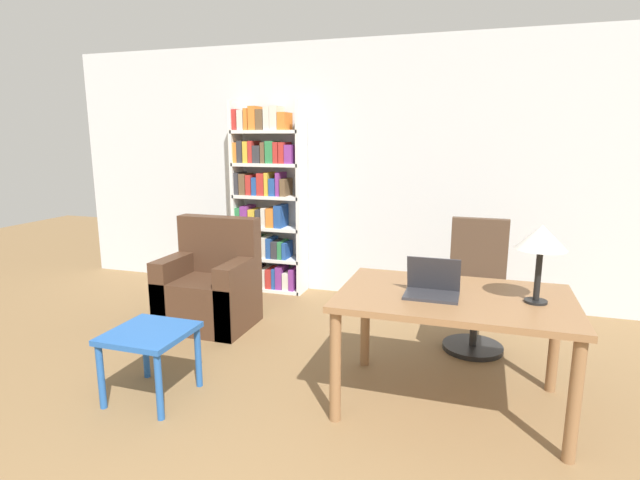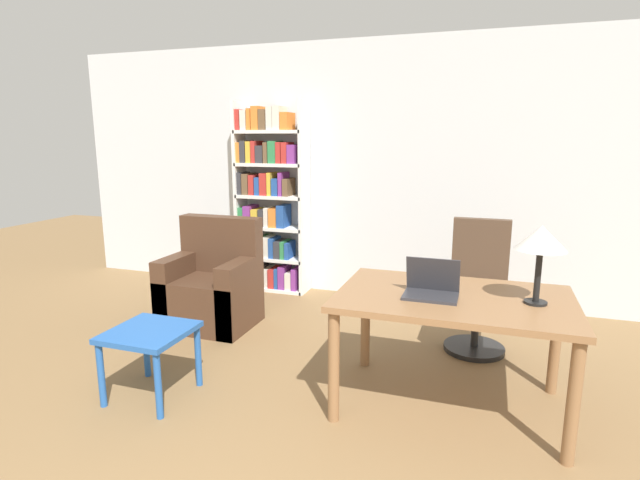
# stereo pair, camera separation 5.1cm
# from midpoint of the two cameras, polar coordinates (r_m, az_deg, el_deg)

# --- Properties ---
(wall_back) EXTENTS (8.00, 0.06, 2.70)m
(wall_back) POSITION_cam_midpoint_polar(r_m,az_deg,el_deg) (5.29, 9.71, 7.61)
(wall_back) COLOR silver
(wall_back) RESTS_ON ground_plane
(desk) EXTENTS (1.43, 0.93, 0.75)m
(desk) POSITION_cam_midpoint_polar(r_m,az_deg,el_deg) (3.26, 14.59, -7.72)
(desk) COLOR olive
(desk) RESTS_ON ground_plane
(laptop) EXTENTS (0.33, 0.23, 0.24)m
(laptop) POSITION_cam_midpoint_polar(r_m,az_deg,el_deg) (3.17, 12.25, -5.34)
(laptop) COLOR #2D2D33
(laptop) RESTS_ON desk
(table_lamp) EXTENTS (0.29, 0.29, 0.47)m
(table_lamp) POSITION_cam_midpoint_polar(r_m,az_deg,el_deg) (3.15, 23.55, 0.04)
(table_lamp) COLOR black
(table_lamp) RESTS_ON desk
(office_chair) EXTENTS (0.48, 0.48, 1.06)m
(office_chair) POSITION_cam_midpoint_polar(r_m,az_deg,el_deg) (4.27, 17.11, -5.46)
(office_chair) COLOR black
(office_chair) RESTS_ON ground_plane
(side_table_blue) EXTENTS (0.50, 0.52, 0.47)m
(side_table_blue) POSITION_cam_midpoint_polar(r_m,az_deg,el_deg) (3.54, -19.26, -10.95)
(side_table_blue) COLOR #2356A3
(side_table_blue) RESTS_ON ground_plane
(armchair) EXTENTS (0.79, 0.64, 0.98)m
(armchair) POSITION_cam_midpoint_polar(r_m,az_deg,el_deg) (4.72, -12.76, -5.58)
(armchair) COLOR #472D1E
(armchair) RESTS_ON ground_plane
(bookshelf) EXTENTS (0.81, 0.28, 2.10)m
(bookshelf) POSITION_cam_midpoint_polar(r_m,az_deg,el_deg) (5.58, -6.47, 4.29)
(bookshelf) COLOR white
(bookshelf) RESTS_ON ground_plane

